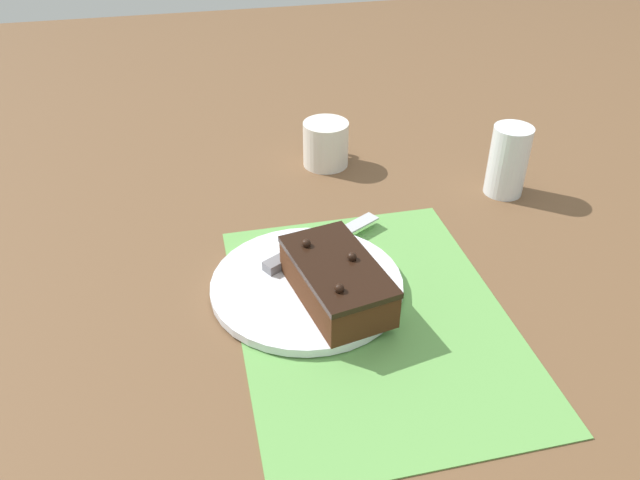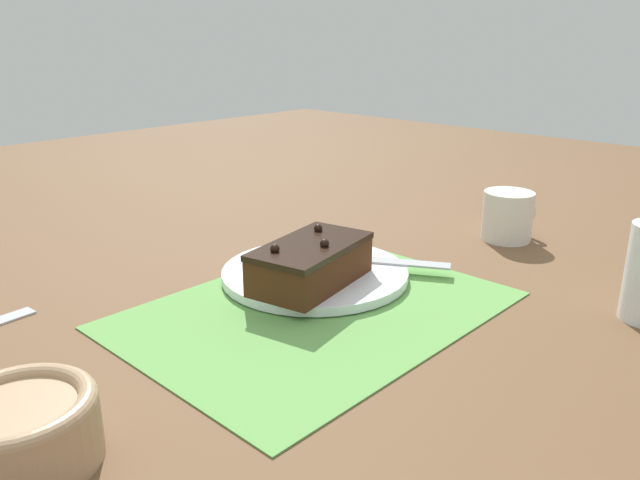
{
  "view_description": "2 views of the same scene",
  "coord_description": "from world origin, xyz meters",
  "px_view_note": "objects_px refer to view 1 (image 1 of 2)",
  "views": [
    {
      "loc": [
        -0.57,
        0.2,
        0.54
      ],
      "look_at": [
        0.11,
        0.04,
        0.05
      ],
      "focal_mm": 35.0,
      "sensor_mm": 36.0,
      "label": 1
    },
    {
      "loc": [
        -0.51,
        -0.49,
        0.33
      ],
      "look_at": [
        0.08,
        0.07,
        0.06
      ],
      "focal_mm": 35.0,
      "sensor_mm": 36.0,
      "label": 2
    }
  ],
  "objects_px": {
    "drinking_glass": "(508,161)",
    "serving_knife": "(305,250)",
    "coffee_mug": "(325,143)",
    "chocolate_cake": "(337,280)",
    "cake_plate": "(307,285)"
  },
  "relations": [
    {
      "from": "chocolate_cake",
      "to": "drinking_glass",
      "type": "distance_m",
      "value": 0.41
    },
    {
      "from": "drinking_glass",
      "to": "coffee_mug",
      "type": "xyz_separation_m",
      "value": [
        0.17,
        0.27,
        -0.02
      ]
    },
    {
      "from": "drinking_glass",
      "to": "serving_knife",
      "type": "bearing_deg",
      "value": 108.14
    },
    {
      "from": "cake_plate",
      "to": "coffee_mug",
      "type": "bearing_deg",
      "value": -17.05
    },
    {
      "from": "coffee_mug",
      "to": "drinking_glass",
      "type": "bearing_deg",
      "value": -121.54
    },
    {
      "from": "cake_plate",
      "to": "chocolate_cake",
      "type": "bearing_deg",
      "value": -142.04
    },
    {
      "from": "cake_plate",
      "to": "coffee_mug",
      "type": "xyz_separation_m",
      "value": [
        0.35,
        -0.11,
        0.03
      ]
    },
    {
      "from": "chocolate_cake",
      "to": "serving_knife",
      "type": "distance_m",
      "value": 0.11
    },
    {
      "from": "serving_knife",
      "to": "cake_plate",
      "type": "bearing_deg",
      "value": -39.19
    },
    {
      "from": "chocolate_cake",
      "to": "coffee_mug",
      "type": "height_order",
      "value": "same"
    },
    {
      "from": "drinking_glass",
      "to": "coffee_mug",
      "type": "relative_size",
      "value": 1.31
    },
    {
      "from": "chocolate_cake",
      "to": "serving_knife",
      "type": "height_order",
      "value": "chocolate_cake"
    },
    {
      "from": "chocolate_cake",
      "to": "coffee_mug",
      "type": "relative_size",
      "value": 2.04
    },
    {
      "from": "cake_plate",
      "to": "serving_knife",
      "type": "relative_size",
      "value": 1.32
    },
    {
      "from": "chocolate_cake",
      "to": "coffee_mug",
      "type": "distance_m",
      "value": 0.4
    }
  ]
}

